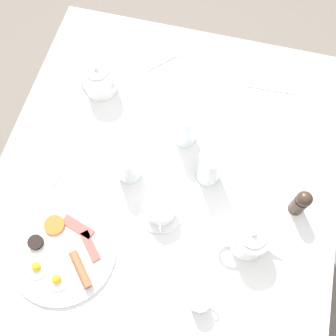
% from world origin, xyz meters
% --- Properties ---
extents(ground_plane, '(8.00, 8.00, 0.00)m').
position_xyz_m(ground_plane, '(0.00, 0.00, 0.00)').
color(ground_plane, '#70665B').
extents(table, '(1.08, 1.17, 0.77)m').
position_xyz_m(table, '(0.00, 0.00, 0.70)').
color(table, white).
rests_on(table, ground_plane).
extents(breakfast_plate, '(0.31, 0.31, 0.04)m').
position_xyz_m(breakfast_plate, '(-0.24, -0.33, 0.78)').
color(breakfast_plate, white).
rests_on(breakfast_plate, table).
extents(teapot_near, '(0.19, 0.11, 0.12)m').
position_xyz_m(teapot_near, '(-0.30, 0.25, 0.82)').
color(teapot_near, white).
rests_on(teapot_near, table).
extents(teapot_far, '(0.19, 0.11, 0.12)m').
position_xyz_m(teapot_far, '(0.28, -0.17, 0.82)').
color(teapot_far, white).
rests_on(teapot_far, table).
extents(teacup_with_saucer_left, '(0.14, 0.14, 0.06)m').
position_xyz_m(teacup_with_saucer_left, '(0.37, -0.41, 0.80)').
color(teacup_with_saucer_left, white).
rests_on(teacup_with_saucer_left, table).
extents(teacup_with_saucer_right, '(0.14, 0.14, 0.06)m').
position_xyz_m(teacup_with_saucer_right, '(0.01, -0.14, 0.80)').
color(teacup_with_saucer_right, white).
rests_on(teacup_with_saucer_right, table).
extents(water_glass_tall, '(0.07, 0.07, 0.15)m').
position_xyz_m(water_glass_tall, '(0.02, 0.13, 0.84)').
color(water_glass_tall, white).
rests_on(water_glass_tall, table).
extents(water_glass_short, '(0.07, 0.07, 0.12)m').
position_xyz_m(water_glass_short, '(-0.12, -0.04, 0.83)').
color(water_glass_short, white).
rests_on(water_glass_short, table).
extents(wine_glass_spare, '(0.07, 0.07, 0.14)m').
position_xyz_m(wine_glass_spare, '(0.13, 0.01, 0.84)').
color(wine_glass_spare, white).
rests_on(wine_glass_spare, table).
extents(creamer_jug, '(0.08, 0.05, 0.06)m').
position_xyz_m(creamer_jug, '(0.18, -0.37, 0.80)').
color(creamer_jug, white).
rests_on(creamer_jug, table).
extents(pepper_grinder, '(0.05, 0.05, 0.12)m').
position_xyz_m(pepper_grinder, '(0.41, -0.03, 0.83)').
color(pepper_grinder, '#38281E').
rests_on(pepper_grinder, table).
extents(napkin_folded, '(0.18, 0.18, 0.01)m').
position_xyz_m(napkin_folded, '(-0.16, 0.44, 0.77)').
color(napkin_folded, white).
rests_on(napkin_folded, table).
extents(fork_by_plate, '(0.19, 0.02, 0.00)m').
position_xyz_m(fork_by_plate, '(0.27, 0.39, 0.77)').
color(fork_by_plate, silver).
rests_on(fork_by_plate, table).
extents(knife_by_plate, '(0.06, 0.21, 0.00)m').
position_xyz_m(knife_by_plate, '(-0.32, -0.04, 0.77)').
color(knife_by_plate, silver).
rests_on(knife_by_plate, table).
extents(spoon_for_tea, '(0.03, 0.14, 0.00)m').
position_xyz_m(spoon_for_tea, '(-0.09, 0.23, 0.77)').
color(spoon_for_tea, silver).
rests_on(spoon_for_tea, table).
extents(fork_spare, '(0.16, 0.10, 0.00)m').
position_xyz_m(fork_spare, '(0.07, 0.33, 0.77)').
color(fork_spare, silver).
rests_on(fork_spare, table).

